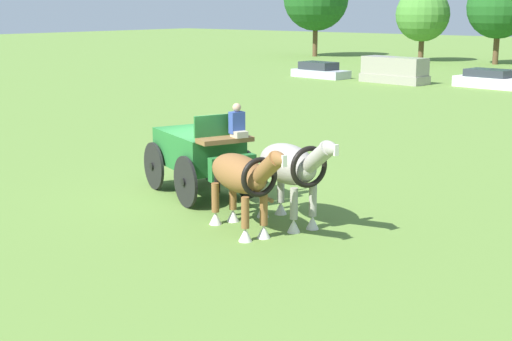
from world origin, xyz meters
TOP-DOWN VIEW (x-y plane):
  - ground_plane at (0.00, 0.00)m, footprint 220.00×220.00m
  - show_wagon at (0.14, -0.05)m, footprint 5.69×2.98m
  - draft_horse_near at (3.69, -0.72)m, footprint 2.98×1.62m
  - draft_horse_off at (3.24, -1.94)m, footprint 3.04×1.61m
  - parked_vehicle_a at (-16.61, 29.83)m, footprint 4.44×2.20m
  - parked_vehicle_b at (-10.54, 29.81)m, footprint 4.78×2.19m
  - parked_vehicle_c at (-4.36, 31.22)m, footprint 4.78×2.43m
  - tree_b at (-18.49, 49.17)m, footprint 4.99×4.99m
  - tree_c at (-11.59, 49.91)m, footprint 5.57×5.57m

SIDE VIEW (x-z plane):
  - ground_plane at x=0.00m, z-range 0.00..0.00m
  - parked_vehicle_a at x=-16.61m, z-range -0.08..1.04m
  - parked_vehicle_c at x=-4.36m, z-range -0.08..1.08m
  - parked_vehicle_b at x=-10.54m, z-range -0.02..1.72m
  - show_wagon at x=0.14m, z-range -0.14..2.53m
  - draft_horse_off at x=3.24m, z-range 0.22..2.39m
  - draft_horse_near at x=3.69m, z-range 0.26..2.51m
  - tree_b at x=-18.49m, z-range 0.89..7.69m
  - tree_c at x=-11.59m, z-range 1.10..8.91m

